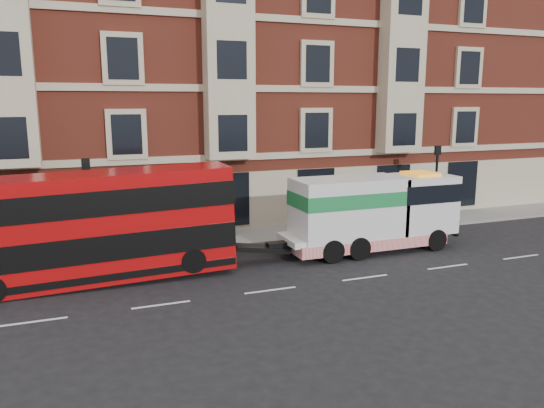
{
  "coord_description": "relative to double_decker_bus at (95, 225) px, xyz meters",
  "views": [
    {
      "loc": [
        -6.52,
        -17.39,
        6.88
      ],
      "look_at": [
        1.58,
        4.0,
        2.41
      ],
      "focal_mm": 35.0,
      "sensor_mm": 36.0,
      "label": 1
    }
  ],
  "objects": [
    {
      "name": "ground",
      "position": [
        5.89,
        -3.3,
        -2.24
      ],
      "size": [
        120.0,
        120.0,
        0.0
      ],
      "primitive_type": "plane",
      "color": "black",
      "rests_on": "ground"
    },
    {
      "name": "sidewalk",
      "position": [
        5.89,
        4.2,
        -2.16
      ],
      "size": [
        90.0,
        3.0,
        0.15
      ],
      "primitive_type": "cube",
      "color": "slate",
      "rests_on": "ground"
    },
    {
      "name": "victorian_terrace",
      "position": [
        6.39,
        11.7,
        7.83
      ],
      "size": [
        45.0,
        12.0,
        20.4
      ],
      "color": "maroon",
      "rests_on": "ground"
    },
    {
      "name": "lamp_post_west",
      "position": [
        -0.11,
        2.9,
        0.44
      ],
      "size": [
        0.35,
        0.15,
        4.35
      ],
      "color": "black",
      "rests_on": "sidewalk"
    },
    {
      "name": "lamp_post_east",
      "position": [
        17.89,
        2.9,
        0.44
      ],
      "size": [
        0.35,
        0.15,
        4.35
      ],
      "color": "black",
      "rests_on": "sidewalk"
    },
    {
      "name": "double_decker_bus",
      "position": [
        0.0,
        0.0,
        0.0
      ],
      "size": [
        10.43,
        2.39,
        4.22
      ],
      "color": "#A5090A",
      "rests_on": "ground"
    },
    {
      "name": "tow_truck",
      "position": [
        12.05,
        0.0,
        -0.39
      ],
      "size": [
        8.35,
        2.47,
        3.48
      ],
      "color": "silver",
      "rests_on": "ground"
    }
  ]
}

